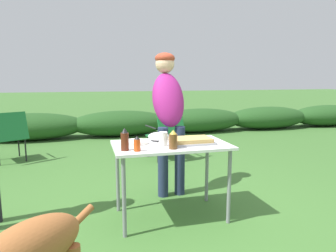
{
  "coord_description": "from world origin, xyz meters",
  "views": [
    {
      "loc": [
        -0.76,
        -2.7,
        1.36
      ],
      "look_at": [
        0.01,
        0.15,
        0.89
      ],
      "focal_mm": 32.0,
      "sensor_mm": 36.0,
      "label": 1
    }
  ],
  "objects_px": {
    "food_tray": "(191,141)",
    "bbq_sauce_bottle": "(125,140)",
    "mixing_bowl": "(159,136)",
    "paper_cup_stack": "(163,139)",
    "plate_stack": "(136,142)",
    "standing_person_in_red_jacket": "(168,106)",
    "hot_sauce_bottle": "(137,144)",
    "folding_table": "(171,152)",
    "camp_chair_near_hedge": "(10,134)",
    "beer_bottle": "(173,140)",
    "camp_chair_green_behind_table": "(166,133)"
  },
  "relations": [
    {
      "from": "beer_bottle",
      "to": "bbq_sauce_bottle",
      "type": "relative_size",
      "value": 0.86
    },
    {
      "from": "beer_bottle",
      "to": "camp_chair_green_behind_table",
      "type": "distance_m",
      "value": 2.34
    },
    {
      "from": "paper_cup_stack",
      "to": "camp_chair_green_behind_table",
      "type": "distance_m",
      "value": 2.23
    },
    {
      "from": "folding_table",
      "to": "beer_bottle",
      "type": "bearing_deg",
      "value": -100.18
    },
    {
      "from": "hot_sauce_bottle",
      "to": "mixing_bowl",
      "type": "bearing_deg",
      "value": 54.01
    },
    {
      "from": "mixing_bowl",
      "to": "paper_cup_stack",
      "type": "xyz_separation_m",
      "value": [
        -0.02,
        -0.26,
        0.02
      ]
    },
    {
      "from": "plate_stack",
      "to": "hot_sauce_bottle",
      "type": "height_order",
      "value": "hot_sauce_bottle"
    },
    {
      "from": "paper_cup_stack",
      "to": "camp_chair_near_hedge",
      "type": "height_order",
      "value": "paper_cup_stack"
    },
    {
      "from": "paper_cup_stack",
      "to": "standing_person_in_red_jacket",
      "type": "bearing_deg",
      "value": 71.26
    },
    {
      "from": "mixing_bowl",
      "to": "camp_chair_green_behind_table",
      "type": "distance_m",
      "value": 1.98
    },
    {
      "from": "paper_cup_stack",
      "to": "plate_stack",
      "type": "bearing_deg",
      "value": 144.57
    },
    {
      "from": "bbq_sauce_bottle",
      "to": "standing_person_in_red_jacket",
      "type": "relative_size",
      "value": 0.12
    },
    {
      "from": "food_tray",
      "to": "bbq_sauce_bottle",
      "type": "xyz_separation_m",
      "value": [
        -0.65,
        -0.12,
        0.07
      ]
    },
    {
      "from": "bbq_sauce_bottle",
      "to": "camp_chair_green_behind_table",
      "type": "bearing_deg",
      "value": 66.6
    },
    {
      "from": "paper_cup_stack",
      "to": "camp_chair_near_hedge",
      "type": "xyz_separation_m",
      "value": [
        -1.9,
        2.65,
        -0.34
      ]
    },
    {
      "from": "folding_table",
      "to": "camp_chair_near_hedge",
      "type": "height_order",
      "value": "camp_chair_near_hedge"
    },
    {
      "from": "hot_sauce_bottle",
      "to": "camp_chair_near_hedge",
      "type": "distance_m",
      "value": 3.25
    },
    {
      "from": "folding_table",
      "to": "food_tray",
      "type": "xyz_separation_m",
      "value": [
        0.19,
        -0.03,
        0.1
      ]
    },
    {
      "from": "hot_sauce_bottle",
      "to": "standing_person_in_red_jacket",
      "type": "height_order",
      "value": "standing_person_in_red_jacket"
    },
    {
      "from": "hot_sauce_bottle",
      "to": "camp_chair_green_behind_table",
      "type": "height_order",
      "value": "hot_sauce_bottle"
    },
    {
      "from": "plate_stack",
      "to": "camp_chair_near_hedge",
      "type": "xyz_separation_m",
      "value": [
        -1.67,
        2.49,
        -0.29
      ]
    },
    {
      "from": "paper_cup_stack",
      "to": "beer_bottle",
      "type": "distance_m",
      "value": 0.14
    },
    {
      "from": "mixing_bowl",
      "to": "beer_bottle",
      "type": "height_order",
      "value": "beer_bottle"
    },
    {
      "from": "mixing_bowl",
      "to": "camp_chair_near_hedge",
      "type": "relative_size",
      "value": 0.26
    },
    {
      "from": "mixing_bowl",
      "to": "hot_sauce_bottle",
      "type": "relative_size",
      "value": 1.61
    },
    {
      "from": "food_tray",
      "to": "hot_sauce_bottle",
      "type": "xyz_separation_m",
      "value": [
        -0.55,
        -0.17,
        0.04
      ]
    },
    {
      "from": "beer_bottle",
      "to": "bbq_sauce_bottle",
      "type": "distance_m",
      "value": 0.43
    },
    {
      "from": "beer_bottle",
      "to": "camp_chair_green_behind_table",
      "type": "height_order",
      "value": "beer_bottle"
    },
    {
      "from": "folding_table",
      "to": "paper_cup_stack",
      "type": "bearing_deg",
      "value": -142.58
    },
    {
      "from": "standing_person_in_red_jacket",
      "to": "mixing_bowl",
      "type": "bearing_deg",
      "value": -118.98
    },
    {
      "from": "hot_sauce_bottle",
      "to": "camp_chair_near_hedge",
      "type": "xyz_separation_m",
      "value": [
        -1.64,
        2.79,
        -0.34
      ]
    },
    {
      "from": "folding_table",
      "to": "camp_chair_green_behind_table",
      "type": "distance_m",
      "value": 2.12
    },
    {
      "from": "beer_bottle",
      "to": "camp_chair_near_hedge",
      "type": "xyz_separation_m",
      "value": [
        -1.96,
        2.78,
        -0.35
      ]
    },
    {
      "from": "paper_cup_stack",
      "to": "folding_table",
      "type": "bearing_deg",
      "value": 37.42
    },
    {
      "from": "folding_table",
      "to": "standing_person_in_red_jacket",
      "type": "xyz_separation_m",
      "value": [
        0.15,
        0.66,
        0.38
      ]
    },
    {
      "from": "folding_table",
      "to": "paper_cup_stack",
      "type": "height_order",
      "value": "paper_cup_stack"
    },
    {
      "from": "camp_chair_near_hedge",
      "to": "beer_bottle",
      "type": "bearing_deg",
      "value": -80.86
    },
    {
      "from": "hot_sauce_bottle",
      "to": "folding_table",
      "type": "bearing_deg",
      "value": 29.63
    },
    {
      "from": "bbq_sauce_bottle",
      "to": "hot_sauce_bottle",
      "type": "xyz_separation_m",
      "value": [
        0.1,
        -0.05,
        -0.03
      ]
    },
    {
      "from": "mixing_bowl",
      "to": "camp_chair_near_hedge",
      "type": "height_order",
      "value": "camp_chair_near_hedge"
    },
    {
      "from": "food_tray",
      "to": "standing_person_in_red_jacket",
      "type": "height_order",
      "value": "standing_person_in_red_jacket"
    },
    {
      "from": "mixing_bowl",
      "to": "standing_person_in_red_jacket",
      "type": "height_order",
      "value": "standing_person_in_red_jacket"
    },
    {
      "from": "bbq_sauce_bottle",
      "to": "camp_chair_near_hedge",
      "type": "bearing_deg",
      "value": 119.41
    },
    {
      "from": "plate_stack",
      "to": "standing_person_in_red_jacket",
      "type": "relative_size",
      "value": 0.15
    },
    {
      "from": "camp_chair_green_behind_table",
      "to": "mixing_bowl",
      "type": "bearing_deg",
      "value": -120.02
    },
    {
      "from": "hot_sauce_bottle",
      "to": "camp_chair_green_behind_table",
      "type": "distance_m",
      "value": 2.44
    },
    {
      "from": "beer_bottle",
      "to": "camp_chair_near_hedge",
      "type": "height_order",
      "value": "beer_bottle"
    },
    {
      "from": "plate_stack",
      "to": "camp_chair_green_behind_table",
      "type": "distance_m",
      "value": 2.15
    },
    {
      "from": "folding_table",
      "to": "plate_stack",
      "type": "relative_size",
      "value": 4.56
    },
    {
      "from": "mixing_bowl",
      "to": "bbq_sauce_bottle",
      "type": "distance_m",
      "value": 0.51
    }
  ]
}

